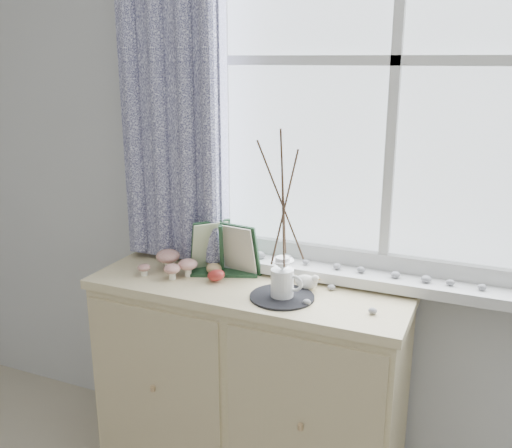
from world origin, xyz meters
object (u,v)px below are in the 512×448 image
Objects in this scene: botanical_book at (220,249)px; twig_pitcher at (283,201)px; toadstool_cluster at (172,262)px; sideboard at (249,384)px.

botanical_book is 0.50× the size of twig_pitcher.
botanical_book is at bearing 158.50° from twig_pitcher.
toadstool_cluster is at bearing 172.43° from twig_pitcher.
sideboard is 0.79m from twig_pitcher.
twig_pitcher is (0.47, -0.04, 0.30)m from toadstool_cluster.
twig_pitcher reaches higher than sideboard.
botanical_book is at bearing 166.37° from sideboard.
sideboard is at bearing 154.02° from twig_pitcher.
twig_pitcher is (0.29, -0.10, 0.24)m from botanical_book.
twig_pitcher is at bearing -40.23° from botanical_book.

